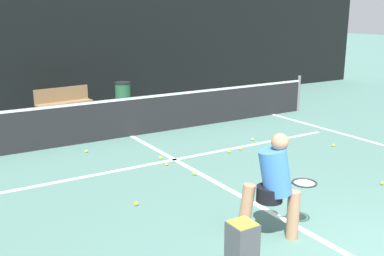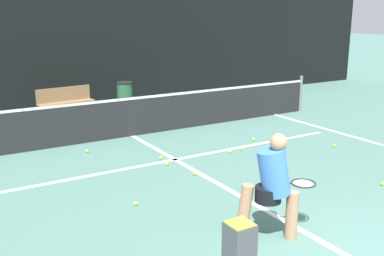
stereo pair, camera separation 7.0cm
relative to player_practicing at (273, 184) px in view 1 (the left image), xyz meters
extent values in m
cube|color=white|center=(0.52, 3.50, -0.76)|extent=(8.25, 0.10, 0.01)
cube|color=white|center=(0.52, 2.20, -0.76)|extent=(0.10, 6.83, 0.01)
cube|color=white|center=(5.03, 2.20, -0.76)|extent=(0.10, 7.83, 0.01)
cylinder|color=slate|center=(6.02, 5.62, -0.23)|extent=(0.09, 0.09, 1.07)
cube|color=#232326|center=(0.52, 5.62, -0.29)|extent=(11.00, 0.02, 0.95)
cube|color=white|center=(0.52, 5.62, 0.16)|extent=(11.00, 0.03, 0.06)
cube|color=black|center=(0.52, 9.39, 1.12)|extent=(24.00, 0.06, 3.77)
cylinder|color=tan|center=(0.23, -0.15, -0.44)|extent=(0.16, 0.16, 0.66)
cylinder|color=tan|center=(-0.30, 0.18, -0.39)|extent=(0.29, 0.26, 0.76)
cylinder|color=black|center=(-0.04, 0.02, -0.14)|extent=(0.34, 0.34, 0.20)
cylinder|color=#3F7ACC|center=(0.01, -0.01, 0.16)|extent=(0.45, 0.41, 0.68)
sphere|color=tan|center=(0.04, -0.03, 0.56)|extent=(0.22, 0.22, 0.22)
cylinder|color=#262628|center=(0.27, 0.13, -0.09)|extent=(0.27, 0.18, 0.03)
torus|color=#262628|center=(0.53, -0.03, -0.09)|extent=(0.47, 0.47, 0.02)
cylinder|color=beige|center=(0.53, -0.03, -0.09)|extent=(0.36, 0.36, 0.01)
sphere|color=#D1E033|center=(2.76, 3.77, -0.73)|extent=(0.07, 0.07, 0.07)
sphere|color=#D1E033|center=(0.20, 3.26, -0.73)|extent=(0.07, 0.07, 0.07)
sphere|color=#D1E033|center=(1.73, 3.28, -0.73)|extent=(0.07, 0.07, 0.07)
sphere|color=#D1E033|center=(0.29, 3.67, -0.73)|extent=(0.07, 0.07, 0.07)
sphere|color=#D1E033|center=(0.39, 2.53, -0.73)|extent=(0.07, 0.07, 0.07)
sphere|color=#D1E033|center=(3.98, 2.44, -0.73)|extent=(0.07, 0.07, 0.07)
sphere|color=#D1E033|center=(-0.85, 4.90, -0.73)|extent=(0.07, 0.07, 0.07)
sphere|color=#D1E033|center=(2.09, 2.09, -0.73)|extent=(0.07, 0.07, 0.07)
sphere|color=#D1E033|center=(2.90, 0.41, -0.73)|extent=(0.07, 0.07, 0.07)
sphere|color=#D1E033|center=(2.05, 3.32, -0.73)|extent=(0.07, 0.07, 0.07)
sphere|color=#D1E033|center=(-1.09, 1.87, -0.73)|extent=(0.07, 0.07, 0.07)
cube|color=#4C4C51|center=(-0.95, -0.58, -0.41)|extent=(0.28, 0.28, 0.70)
cube|color=#D1E033|center=(-0.95, -0.58, -0.08)|extent=(0.25, 0.25, 0.06)
cube|color=olive|center=(-0.28, 8.32, -0.32)|extent=(1.61, 0.54, 0.04)
cube|color=olive|center=(-0.30, 8.50, -0.11)|extent=(1.57, 0.22, 0.42)
cube|color=#333338|center=(-0.91, 8.25, -0.54)|extent=(0.06, 0.32, 0.44)
cube|color=#333338|center=(0.34, 8.40, -0.54)|extent=(0.06, 0.32, 0.44)
cylinder|color=#28603D|center=(1.46, 8.28, -0.34)|extent=(0.45, 0.45, 0.86)
cylinder|color=black|center=(1.46, 8.28, 0.11)|extent=(0.47, 0.47, 0.04)
cube|color=black|center=(0.10, 13.20, -0.36)|extent=(1.71, 4.27, 0.80)
cube|color=#1E2328|center=(0.10, 12.99, 0.30)|extent=(1.43, 2.56, 0.53)
cylinder|color=black|center=(0.87, 14.57, -0.46)|extent=(0.18, 0.60, 0.60)
cylinder|color=black|center=(0.87, 11.83, -0.46)|extent=(0.18, 0.60, 0.60)
cylinder|color=brown|center=(5.38, 14.25, 1.12)|extent=(0.28, 0.28, 3.78)
cylinder|color=brown|center=(5.90, 18.88, 0.57)|extent=(0.28, 0.28, 2.67)
ellipsoid|color=#38753D|center=(5.90, 18.88, 2.25)|extent=(2.93, 2.93, 0.90)
camera|label=1|loc=(-3.73, -4.04, 2.13)|focal=42.00mm
camera|label=2|loc=(-3.67, -4.08, 2.13)|focal=42.00mm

